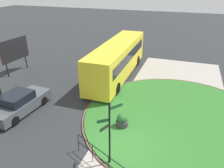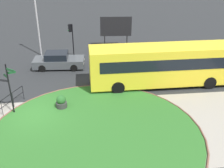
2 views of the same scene
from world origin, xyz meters
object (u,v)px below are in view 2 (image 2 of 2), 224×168
object	(u,v)px
bus_yellow	(162,65)
lamppost_tall	(37,15)
car_trailing	(58,61)
billboard_left	(116,27)
planter_near_signpost	(61,102)
signpost_directional	(9,85)
traffic_light_near	(71,33)

from	to	relation	value
bus_yellow	lamppost_tall	xyz separation A→B (m)	(-10.45, 7.97, 2.43)
car_trailing	billboard_left	distance (m)	8.13
bus_yellow	planter_near_signpost	bearing A→B (deg)	-160.31
signpost_directional	bus_yellow	world-z (taller)	signpost_directional
traffic_light_near	billboard_left	size ratio (longest dim) A/B	0.97
planter_near_signpost	signpost_directional	bearing A→B (deg)	-174.40
bus_yellow	planter_near_signpost	distance (m)	8.37
traffic_light_near	car_trailing	bearing A→B (deg)	77.82
traffic_light_near	planter_near_signpost	xyz separation A→B (m)	(-0.52, -10.36, -1.97)
traffic_light_near	bus_yellow	bearing A→B (deg)	142.83
traffic_light_near	billboard_left	distance (m)	5.28
traffic_light_near	lamppost_tall	world-z (taller)	lamppost_tall
lamppost_tall	billboard_left	size ratio (longest dim) A/B	2.27
traffic_light_near	lamppost_tall	xyz separation A→B (m)	(-3.21, 0.46, 1.74)
bus_yellow	planter_near_signpost	xyz separation A→B (m)	(-7.76, -2.85, -1.28)
signpost_directional	lamppost_tall	world-z (taller)	lamppost_tall
lamppost_tall	traffic_light_near	bearing A→B (deg)	-8.09
signpost_directional	planter_near_signpost	distance (m)	3.55
signpost_directional	billboard_left	distance (m)	15.42
lamppost_tall	planter_near_signpost	distance (m)	11.75
signpost_directional	planter_near_signpost	world-z (taller)	signpost_directional
bus_yellow	traffic_light_near	world-z (taller)	traffic_light_near
signpost_directional	car_trailing	xyz separation A→B (m)	(2.47, 7.61, -1.42)
car_trailing	billboard_left	bearing A→B (deg)	45.24
billboard_left	planter_near_signpost	size ratio (longest dim) A/B	3.43
car_trailing	lamppost_tall	xyz separation A→B (m)	(-2.03, 3.51, 3.49)
planter_near_signpost	billboard_left	bearing A→B (deg)	67.19
car_trailing	bus_yellow	bearing A→B (deg)	-24.29
signpost_directional	lamppost_tall	size ratio (longest dim) A/B	0.46
billboard_left	traffic_light_near	bearing A→B (deg)	-150.83
car_trailing	planter_near_signpost	distance (m)	7.34
bus_yellow	lamppost_tall	bearing A→B (deg)	142.22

